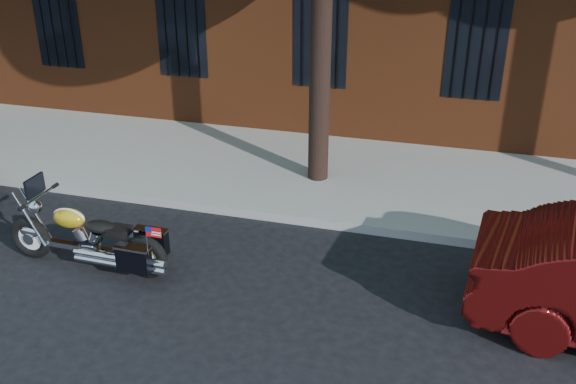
# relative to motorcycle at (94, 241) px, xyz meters

# --- Properties ---
(ground) EXTENTS (120.00, 120.00, 0.00)m
(ground) POSITION_rel_motorcycle_xyz_m (1.85, 0.73, -0.44)
(ground) COLOR black
(ground) RESTS_ON ground
(curb) EXTENTS (40.00, 0.16, 0.15)m
(curb) POSITION_rel_motorcycle_xyz_m (1.85, 2.11, -0.37)
(curb) COLOR gray
(curb) RESTS_ON ground
(sidewalk) EXTENTS (40.00, 3.60, 0.15)m
(sidewalk) POSITION_rel_motorcycle_xyz_m (1.85, 3.99, -0.37)
(sidewalk) COLOR gray
(sidewalk) RESTS_ON ground
(motorcycle) EXTENTS (2.60, 0.76, 1.32)m
(motorcycle) POSITION_rel_motorcycle_xyz_m (0.00, 0.00, 0.00)
(motorcycle) COLOR black
(motorcycle) RESTS_ON ground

